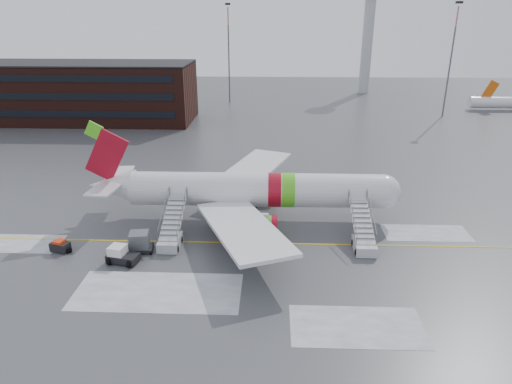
{
  "coord_description": "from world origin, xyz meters",
  "views": [
    {
      "loc": [
        3.51,
        -42.36,
        21.87
      ],
      "look_at": [
        1.78,
        3.11,
        4.0
      ],
      "focal_mm": 32.0,
      "sensor_mm": 36.0,
      "label": 1
    }
  ],
  "objects_px": {
    "airstair_aft": "(171,234)",
    "baggage_tractor": "(60,247)",
    "pushback_tug": "(121,255)",
    "airliner": "(248,190)",
    "uld_container": "(140,243)",
    "airstair_fwd": "(363,238)"
  },
  "relations": [
    {
      "from": "pushback_tug",
      "to": "uld_container",
      "type": "height_order",
      "value": "uld_container"
    },
    {
      "from": "airliner",
      "to": "airstair_aft",
      "type": "bearing_deg",
      "value": -138.8
    },
    {
      "from": "airstair_aft",
      "to": "baggage_tractor",
      "type": "bearing_deg",
      "value": -169.44
    },
    {
      "from": "airstair_fwd",
      "to": "uld_container",
      "type": "relative_size",
      "value": 2.86
    },
    {
      "from": "baggage_tractor",
      "to": "uld_container",
      "type": "bearing_deg",
      "value": 2.18
    },
    {
      "from": "airliner",
      "to": "baggage_tractor",
      "type": "relative_size",
      "value": 14.55
    },
    {
      "from": "airliner",
      "to": "baggage_tractor",
      "type": "bearing_deg",
      "value": -154.78
    },
    {
      "from": "airstair_fwd",
      "to": "airstair_aft",
      "type": "height_order",
      "value": "same"
    },
    {
      "from": "pushback_tug",
      "to": "baggage_tractor",
      "type": "relative_size",
      "value": 1.3
    },
    {
      "from": "airliner",
      "to": "pushback_tug",
      "type": "distance_m",
      "value": 15.65
    },
    {
      "from": "airliner",
      "to": "baggage_tractor",
      "type": "distance_m",
      "value": 20.2
    },
    {
      "from": "airliner",
      "to": "uld_container",
      "type": "xyz_separation_m",
      "value": [
        -10.24,
        -8.22,
        -2.48
      ]
    },
    {
      "from": "pushback_tug",
      "to": "baggage_tractor",
      "type": "height_order",
      "value": "pushback_tug"
    },
    {
      "from": "airstair_aft",
      "to": "airliner",
      "type": "bearing_deg",
      "value": 41.2
    },
    {
      "from": "airstair_fwd",
      "to": "baggage_tractor",
      "type": "bearing_deg",
      "value": -176.21
    },
    {
      "from": "uld_container",
      "to": "baggage_tractor",
      "type": "xyz_separation_m",
      "value": [
        -7.85,
        -0.3,
        -0.44
      ]
    },
    {
      "from": "airstair_fwd",
      "to": "pushback_tug",
      "type": "height_order",
      "value": "airstair_fwd"
    },
    {
      "from": "airstair_fwd",
      "to": "baggage_tractor",
      "type": "xyz_separation_m",
      "value": [
        -29.9,
        -1.98,
        -0.56
      ]
    },
    {
      "from": "uld_container",
      "to": "baggage_tractor",
      "type": "bearing_deg",
      "value": -177.82
    },
    {
      "from": "airliner",
      "to": "baggage_tractor",
      "type": "xyz_separation_m",
      "value": [
        -18.08,
        -8.52,
        -2.91
      ]
    },
    {
      "from": "pushback_tug",
      "to": "baggage_tractor",
      "type": "distance_m",
      "value": 6.93
    },
    {
      "from": "airliner",
      "to": "airstair_fwd",
      "type": "relative_size",
      "value": 4.55
    }
  ]
}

